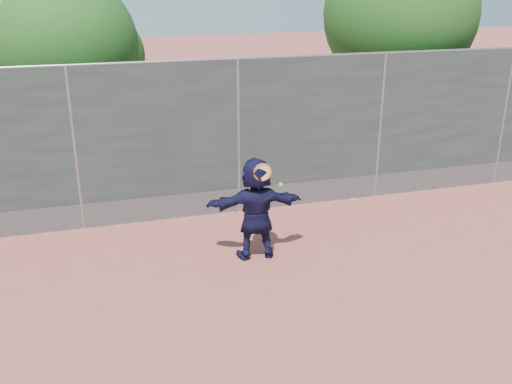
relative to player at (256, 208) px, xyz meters
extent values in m
plane|color=#9E4C42|center=(0.23, -1.52, -0.86)|extent=(80.00, 80.00, 0.00)
imported|color=black|center=(0.00, 0.00, 0.00)|extent=(1.63, 0.63, 1.72)
sphere|color=#C5D830|center=(2.63, 1.81, -0.83)|extent=(0.07, 0.07, 0.07)
cube|color=#38423D|center=(0.23, 1.98, 0.89)|extent=(20.00, 0.04, 2.50)
cube|color=slate|center=(0.23, 1.98, -0.61)|extent=(20.00, 0.03, 0.50)
cylinder|color=gray|center=(0.23, 1.98, 2.14)|extent=(20.00, 0.05, 0.05)
cylinder|color=gray|center=(-2.77, 1.98, 0.64)|extent=(0.06, 0.06, 3.00)
cylinder|color=gray|center=(0.23, 1.98, 0.64)|extent=(0.06, 0.06, 3.00)
cylinder|color=gray|center=(3.23, 1.98, 0.64)|extent=(0.06, 0.06, 3.00)
cylinder|color=gray|center=(6.23, 1.98, 0.64)|extent=(0.06, 0.06, 3.00)
torus|color=orange|center=(0.05, -0.20, 0.68)|extent=(0.29, 0.04, 0.29)
cylinder|color=beige|center=(0.05, -0.20, 0.68)|extent=(0.25, 0.02, 0.25)
cylinder|color=black|center=(0.00, -0.18, 0.48)|extent=(0.03, 0.13, 0.33)
sphere|color=#C5D830|center=(0.36, -0.16, 0.43)|extent=(0.07, 0.07, 0.07)
cylinder|color=#382314|center=(4.73, 4.18, 0.44)|extent=(0.28, 0.28, 2.60)
sphere|color=#23561C|center=(4.73, 4.18, 2.73)|extent=(3.60, 3.60, 3.60)
sphere|color=#23561C|center=(5.45, 4.38, 2.37)|extent=(2.52, 2.52, 2.52)
cylinder|color=#382314|center=(-2.77, 4.98, 0.24)|extent=(0.28, 0.28, 2.20)
sphere|color=#23561C|center=(-2.77, 4.98, 2.16)|extent=(3.00, 3.00, 3.00)
sphere|color=#23561C|center=(-2.17, 5.18, 1.86)|extent=(2.10, 2.10, 2.10)
cone|color=#387226|center=(0.48, 1.86, -0.73)|extent=(0.03, 0.03, 0.26)
cone|color=#387226|center=(0.78, 1.88, -0.71)|extent=(0.03, 0.03, 0.30)
cone|color=#387226|center=(0.13, 1.84, -0.75)|extent=(0.03, 0.03, 0.22)
camera|label=1|loc=(-2.41, -8.24, 3.54)|focal=40.00mm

